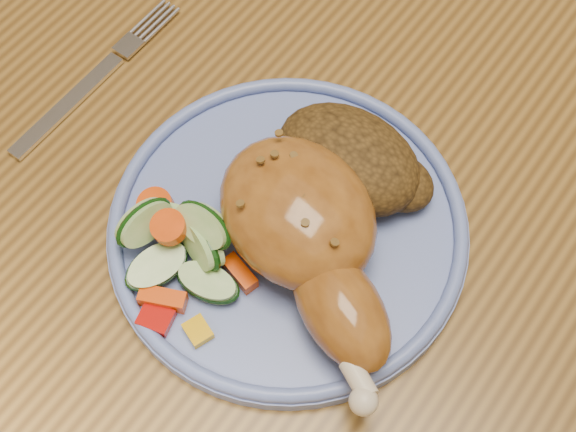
{
  "coord_description": "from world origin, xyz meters",
  "views": [
    {
      "loc": [
        0.13,
        -0.29,
        1.25
      ],
      "look_at": [
        -0.02,
        -0.09,
        0.78
      ],
      "focal_mm": 50.0,
      "sensor_mm": 36.0,
      "label": 1
    }
  ],
  "objects": [
    {
      "name": "plate_rim",
      "position": [
        -0.02,
        -0.09,
        0.77
      ],
      "size": [
        0.25,
        0.25,
        0.01
      ],
      "primitive_type": "torus",
      "color": "#5C71B9",
      "rests_on": "plate"
    },
    {
      "name": "ground",
      "position": [
        0.0,
        0.0,
        0.0
      ],
      "size": [
        4.0,
        4.0,
        0.0
      ],
      "primitive_type": "plane",
      "color": "#51371C",
      "rests_on": "ground"
    },
    {
      "name": "plate",
      "position": [
        -0.02,
        -0.09,
        0.76
      ],
      "size": [
        0.25,
        0.25,
        0.01
      ],
      "primitive_type": "cylinder",
      "color": "#5C71B9",
      "rests_on": "dining_table"
    },
    {
      "name": "dining_table",
      "position": [
        0.0,
        0.0,
        0.67
      ],
      "size": [
        0.9,
        1.4,
        0.75
      ],
      "color": "brown",
      "rests_on": "ground"
    },
    {
      "name": "vegetable_pile",
      "position": [
        -0.07,
        -0.15,
        0.78
      ],
      "size": [
        0.1,
        0.1,
        0.05
      ],
      "color": "#A50A05",
      "rests_on": "plate"
    },
    {
      "name": "rice_pilaf",
      "position": [
        -0.01,
        -0.03,
        0.78
      ],
      "size": [
        0.12,
        0.08,
        0.05
      ],
      "color": "#483012",
      "rests_on": "plate"
    },
    {
      "name": "fork",
      "position": [
        -0.22,
        -0.08,
        0.75
      ],
      "size": [
        0.02,
        0.16,
        0.0
      ],
      "color": "silver",
      "rests_on": "dining_table"
    },
    {
      "name": "chicken_leg",
      "position": [
        0.0,
        -0.1,
        0.79
      ],
      "size": [
        0.18,
        0.15,
        0.06
      ],
      "color": "#975A1F",
      "rests_on": "plate"
    }
  ]
}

